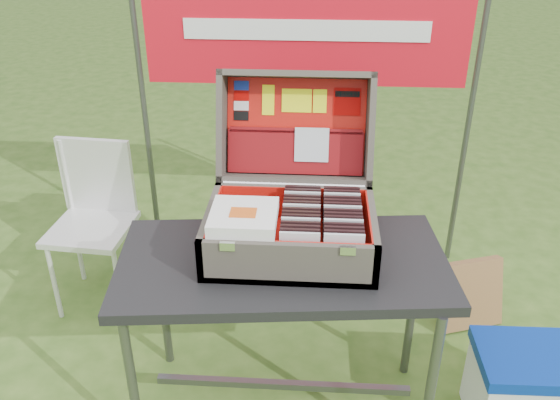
# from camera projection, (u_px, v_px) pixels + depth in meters

# --- Properties ---
(ground) EXTENTS (80.00, 80.00, 0.00)m
(ground) POSITION_uv_depth(u_px,v_px,m) (293.00, 394.00, 2.54)
(ground) COLOR #395E1D
(ground) RESTS_ON ground
(table) EXTENTS (1.24, 0.71, 0.74)m
(table) POSITION_uv_depth(u_px,v_px,m) (283.00, 338.00, 2.31)
(table) COLOR #29292A
(table) RESTS_ON ground
(table_top) EXTENTS (1.24, 0.71, 0.04)m
(table_top) POSITION_uv_depth(u_px,v_px,m) (283.00, 264.00, 2.14)
(table_top) COLOR #29292A
(table_top) RESTS_ON ground
(table_leg_fl) EXTENTS (0.04, 0.04, 0.70)m
(table_leg_fl) POSITION_uv_depth(u_px,v_px,m) (132.00, 380.00, 2.14)
(table_leg_fl) COLOR #59595B
(table_leg_fl) RESTS_ON ground
(table_leg_fr) EXTENTS (0.04, 0.04, 0.70)m
(table_leg_fr) POSITION_uv_depth(u_px,v_px,m) (430.00, 395.00, 2.08)
(table_leg_fr) COLOR #59595B
(table_leg_fr) RESTS_ON ground
(table_leg_bl) EXTENTS (0.04, 0.04, 0.70)m
(table_leg_bl) POSITION_uv_depth(u_px,v_px,m) (163.00, 299.00, 2.56)
(table_leg_bl) COLOR #59595B
(table_leg_bl) RESTS_ON ground
(table_leg_br) EXTENTS (0.04, 0.04, 0.70)m
(table_leg_br) POSITION_uv_depth(u_px,v_px,m) (412.00, 309.00, 2.50)
(table_leg_br) COLOR #59595B
(table_leg_br) RESTS_ON ground
(table_brace) EXTENTS (1.04, 0.03, 0.03)m
(table_brace) POSITION_uv_depth(u_px,v_px,m) (282.00, 385.00, 2.43)
(table_brace) COLOR #59595B
(table_brace) RESTS_ON ground
(suitcase) EXTENTS (0.61, 0.59, 0.55)m
(suitcase) POSITION_uv_depth(u_px,v_px,m) (292.00, 177.00, 2.10)
(suitcase) COLOR #565047
(suitcase) RESTS_ON table
(suitcase_base_bottom) EXTENTS (0.61, 0.43, 0.02)m
(suitcase_base_bottom) POSITION_uv_depth(u_px,v_px,m) (290.00, 248.00, 2.17)
(suitcase_base_bottom) COLOR #565047
(suitcase_base_bottom) RESTS_ON table_top
(suitcase_base_wall_front) EXTENTS (0.61, 0.02, 0.16)m
(suitcase_base_wall_front) POSITION_uv_depth(u_px,v_px,m) (287.00, 265.00, 1.96)
(suitcase_base_wall_front) COLOR #565047
(suitcase_base_wall_front) RESTS_ON table_top
(suitcase_base_wall_back) EXTENTS (0.61, 0.02, 0.16)m
(suitcase_base_wall_back) POSITION_uv_depth(u_px,v_px,m) (293.00, 205.00, 2.32)
(suitcase_base_wall_back) COLOR #565047
(suitcase_base_wall_back) RESTS_ON table_top
(suitcase_base_wall_left) EXTENTS (0.02, 0.43, 0.16)m
(suitcase_base_wall_left) POSITION_uv_depth(u_px,v_px,m) (210.00, 229.00, 2.16)
(suitcase_base_wall_left) COLOR #565047
(suitcase_base_wall_left) RESTS_ON table_top
(suitcase_base_wall_right) EXTENTS (0.02, 0.43, 0.16)m
(suitcase_base_wall_right) POSITION_uv_depth(u_px,v_px,m) (372.00, 235.00, 2.12)
(suitcase_base_wall_right) COLOR #565047
(suitcase_base_wall_right) RESTS_ON table_top
(suitcase_liner_floor) EXTENTS (0.56, 0.39, 0.01)m
(suitcase_liner_floor) POSITION_uv_depth(u_px,v_px,m) (290.00, 245.00, 2.17)
(suitcase_liner_floor) COLOR red
(suitcase_liner_floor) RESTS_ON suitcase_base_bottom
(suitcase_latch_left) EXTENTS (0.05, 0.01, 0.03)m
(suitcase_latch_left) POSITION_uv_depth(u_px,v_px,m) (227.00, 246.00, 1.93)
(suitcase_latch_left) COLOR silver
(suitcase_latch_left) RESTS_ON suitcase_base_wall_front
(suitcase_latch_right) EXTENTS (0.05, 0.01, 0.03)m
(suitcase_latch_right) POSITION_uv_depth(u_px,v_px,m) (348.00, 251.00, 1.90)
(suitcase_latch_right) COLOR silver
(suitcase_latch_right) RESTS_ON suitcase_base_wall_front
(suitcase_hinge) EXTENTS (0.55, 0.02, 0.02)m
(suitcase_hinge) POSITION_uv_depth(u_px,v_px,m) (293.00, 185.00, 2.29)
(suitcase_hinge) COLOR silver
(suitcase_hinge) RESTS_ON suitcase_base_wall_back
(suitcase_lid_back) EXTENTS (0.61, 0.16, 0.42)m
(suitcase_lid_back) POSITION_uv_depth(u_px,v_px,m) (296.00, 126.00, 2.40)
(suitcase_lid_back) COLOR #565047
(suitcase_lid_back) RESTS_ON suitcase_base_wall_back
(suitcase_lid_rim_far) EXTENTS (0.61, 0.16, 0.07)m
(suitcase_lid_rim_far) POSITION_uv_depth(u_px,v_px,m) (297.00, 74.00, 2.30)
(suitcase_lid_rim_far) COLOR #565047
(suitcase_lid_rim_far) RESTS_ON suitcase_lid_back
(suitcase_lid_rim_near) EXTENTS (0.61, 0.16, 0.07)m
(suitcase_lid_rim_near) POSITION_uv_depth(u_px,v_px,m) (294.00, 179.00, 2.37)
(suitcase_lid_rim_near) COLOR #565047
(suitcase_lid_rim_near) RESTS_ON suitcase_lid_back
(suitcase_lid_rim_left) EXTENTS (0.02, 0.29, 0.46)m
(suitcase_lid_rim_left) POSITION_uv_depth(u_px,v_px,m) (222.00, 125.00, 2.35)
(suitcase_lid_rim_left) COLOR #565047
(suitcase_lid_rim_left) RESTS_ON suitcase_lid_back
(suitcase_lid_rim_right) EXTENTS (0.02, 0.29, 0.46)m
(suitcase_lid_rim_right) POSITION_uv_depth(u_px,v_px,m) (370.00, 129.00, 2.32)
(suitcase_lid_rim_right) COLOR #565047
(suitcase_lid_rim_right) RESTS_ON suitcase_lid_back
(suitcase_lid_liner) EXTENTS (0.56, 0.13, 0.36)m
(suitcase_lid_liner) POSITION_uv_depth(u_px,v_px,m) (296.00, 127.00, 2.39)
(suitcase_lid_liner) COLOR red
(suitcase_lid_liner) RESTS_ON suitcase_lid_back
(suitcase_liner_wall_front) EXTENTS (0.56, 0.01, 0.14)m
(suitcase_liner_wall_front) POSITION_uv_depth(u_px,v_px,m) (288.00, 259.00, 1.97)
(suitcase_liner_wall_front) COLOR red
(suitcase_liner_wall_front) RESTS_ON suitcase_base_bottom
(suitcase_liner_wall_back) EXTENTS (0.56, 0.01, 0.14)m
(suitcase_liner_wall_back) POSITION_uv_depth(u_px,v_px,m) (293.00, 204.00, 2.30)
(suitcase_liner_wall_back) COLOR red
(suitcase_liner_wall_back) RESTS_ON suitcase_base_bottom
(suitcase_liner_wall_left) EXTENTS (0.01, 0.39, 0.14)m
(suitcase_liner_wall_left) POSITION_uv_depth(u_px,v_px,m) (214.00, 227.00, 2.15)
(suitcase_liner_wall_left) COLOR red
(suitcase_liner_wall_left) RESTS_ON suitcase_base_bottom
(suitcase_liner_wall_right) EXTENTS (0.01, 0.39, 0.14)m
(suitcase_liner_wall_right) POSITION_uv_depth(u_px,v_px,m) (368.00, 232.00, 2.12)
(suitcase_liner_wall_right) COLOR red
(suitcase_liner_wall_right) RESTS_ON suitcase_base_bottom
(suitcase_lid_pocket) EXTENTS (0.54, 0.09, 0.17)m
(suitcase_lid_pocket) POSITION_uv_depth(u_px,v_px,m) (295.00, 152.00, 2.39)
(suitcase_lid_pocket) COLOR maroon
(suitcase_lid_pocket) RESTS_ON suitcase_lid_liner
(suitcase_pocket_edge) EXTENTS (0.53, 0.03, 0.03)m
(suitcase_pocket_edge) POSITION_uv_depth(u_px,v_px,m) (296.00, 131.00, 2.37)
(suitcase_pocket_edge) COLOR maroon
(suitcase_pocket_edge) RESTS_ON suitcase_lid_pocket
(suitcase_pocket_cd) EXTENTS (0.14, 0.05, 0.13)m
(suitcase_pocket_cd) POSITION_uv_depth(u_px,v_px,m) (312.00, 145.00, 2.36)
(suitcase_pocket_cd) COLOR silver
(suitcase_pocket_cd) RESTS_ON suitcase_lid_pocket
(lid_sticker_cc_a) EXTENTS (0.06, 0.01, 0.04)m
(lid_sticker_cc_a) POSITION_uv_depth(u_px,v_px,m) (241.00, 86.00, 2.37)
(lid_sticker_cc_a) COLOR #1933B2
(lid_sticker_cc_a) RESTS_ON suitcase_lid_liner
(lid_sticker_cc_b) EXTENTS (0.06, 0.01, 0.04)m
(lid_sticker_cc_b) POSITION_uv_depth(u_px,v_px,m) (241.00, 96.00, 2.37)
(lid_sticker_cc_b) COLOR #AF0200
(lid_sticker_cc_b) RESTS_ON suitcase_lid_liner
(lid_sticker_cc_c) EXTENTS (0.06, 0.01, 0.04)m
(lid_sticker_cc_c) POSITION_uv_depth(u_px,v_px,m) (241.00, 106.00, 2.38)
(lid_sticker_cc_c) COLOR white
(lid_sticker_cc_c) RESTS_ON suitcase_lid_liner
(lid_sticker_cc_d) EXTENTS (0.06, 0.01, 0.04)m
(lid_sticker_cc_d) POSITION_uv_depth(u_px,v_px,m) (241.00, 116.00, 2.39)
(lid_sticker_cc_d) COLOR black
(lid_sticker_cc_d) RESTS_ON suitcase_lid_liner
(lid_card_neon_tall) EXTENTS (0.05, 0.04, 0.11)m
(lid_card_neon_tall) POSITION_uv_depth(u_px,v_px,m) (268.00, 100.00, 2.37)
(lid_card_neon_tall) COLOR #F2FA15
(lid_card_neon_tall) RESTS_ON suitcase_lid_liner
(lid_card_neon_main) EXTENTS (0.12, 0.03, 0.09)m
(lid_card_neon_main) POSITION_uv_depth(u_px,v_px,m) (297.00, 101.00, 2.36)
(lid_card_neon_main) COLOR #F2FA15
(lid_card_neon_main) RESTS_ON suitcase_lid_liner
(lid_card_neon_small) EXTENTS (0.05, 0.03, 0.09)m
(lid_card_neon_small) POSITION_uv_depth(u_px,v_px,m) (320.00, 101.00, 2.36)
(lid_card_neon_small) COLOR #F2FA15
(lid_card_neon_small) RESTS_ON suitcase_lid_liner
(lid_sticker_band) EXTENTS (0.11, 0.04, 0.10)m
(lid_sticker_band) POSITION_uv_depth(u_px,v_px,m) (347.00, 102.00, 2.35)
(lid_sticker_band) COLOR #AF0200
(lid_sticker_band) RESTS_ON suitcase_lid_liner
(lid_sticker_band_bar) EXTENTS (0.10, 0.01, 0.02)m
(lid_sticker_band_bar) POSITION_uv_depth(u_px,v_px,m) (347.00, 94.00, 2.35)
(lid_sticker_band_bar) COLOR black
(lid_sticker_band_bar) RESTS_ON suitcase_lid_liner
(cd_left_0) EXTENTS (0.13, 0.01, 0.15)m
(cd_left_0) POSITION_uv_depth(u_px,v_px,m) (299.00, 252.00, 1.98)
(cd_left_0) COLOR silver
(cd_left_0) RESTS_ON suitcase_liner_floor
(cd_left_1) EXTENTS (0.13, 0.01, 0.15)m
(cd_left_1) POSITION_uv_depth(u_px,v_px,m) (300.00, 248.00, 2.00)
(cd_left_1) COLOR black
(cd_left_1) RESTS_ON suitcase_liner_floor
(cd_left_2) EXTENTS (0.13, 0.01, 0.15)m
(cd_left_2) POSITION_uv_depth(u_px,v_px,m) (300.00, 245.00, 2.02)
(cd_left_2) COLOR black
(cd_left_2) RESTS_ON suitcase_liner_floor
(cd_left_3) EXTENTS (0.13, 0.01, 0.15)m
(cd_left_3) POSITION_uv_depth(u_px,v_px,m) (300.00, 241.00, 2.04)
(cd_left_3) COLOR black
(cd_left_3) RESTS_ON suitcase_liner_floor
(cd_left_4) EXTENTS (0.13, 0.01, 0.15)m
(cd_left_4) POSITION_uv_depth(u_px,v_px,m) (300.00, 237.00, 2.06)
(cd_left_4) COLOR silver
(cd_left_4) RESTS_ON suitcase_liner_floor
(cd_left_5) EXTENTS (0.13, 0.01, 0.15)m
(cd_left_5) POSITION_uv_depth(u_px,v_px,m) (301.00, 234.00, 2.08)
(cd_left_5) COLOR black
(cd_left_5) RESTS_ON suitcase_liner_floor
(cd_left_6) EXTENTS (0.13, 0.01, 0.15)m
(cd_left_6) POSITION_uv_depth(u_px,v_px,m) (301.00, 230.00, 2.10)
(cd_left_6) COLOR black
(cd_left_6) RESTS_ON suitcase_liner_floor
(cd_left_7) EXTENTS (0.13, 0.01, 0.15)m
(cd_left_7) POSITION_uv_depth(u_px,v_px,m) (301.00, 227.00, 2.12)
(cd_left_7) COLOR black
(cd_left_7) RESTS_ON suitcase_liner_floor
(cd_left_8) EXTENTS (0.13, 0.01, 0.15)m
(cd_left_8) POSITION_uv_depth(u_px,v_px,m) (301.00, 223.00, 2.15)
(cd_left_8) COLOR silver
(cd_left_8) RESTS_ON suitcase_liner_floor
(cd_left_9) EXTENTS (0.13, 0.01, 0.15)m
(cd_left_9) POSITION_uv_depth(u_px,v_px,m) (302.00, 220.00, 2.17)
(cd_left_9) COLOR black
(cd_left_9) RESTS_ON suitcase_liner_floor
(cd_left_10) EXTENTS (0.13, 0.01, 0.15)m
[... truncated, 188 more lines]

